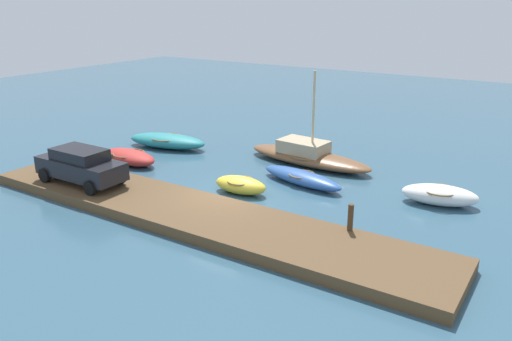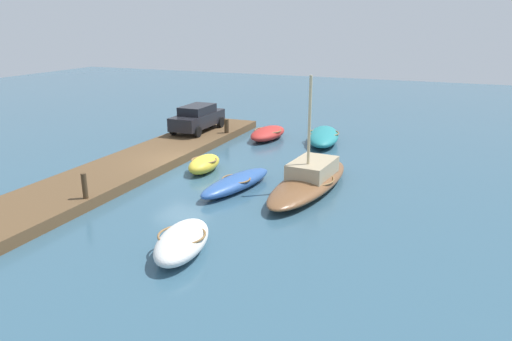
% 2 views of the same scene
% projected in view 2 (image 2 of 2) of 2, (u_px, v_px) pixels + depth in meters
% --- Properties ---
extents(ground_plane, '(84.00, 84.00, 0.00)m').
position_uv_depth(ground_plane, '(181.00, 169.00, 23.59)').
color(ground_plane, '#33566B').
extents(dock_platform, '(20.55, 3.53, 0.44)m').
position_uv_depth(dock_platform, '(145.00, 160.00, 24.30)').
color(dock_platform, brown).
rests_on(dock_platform, ground_plane).
extents(rowboat_white, '(3.34, 2.06, 0.83)m').
position_uv_depth(rowboat_white, '(182.00, 241.00, 14.88)').
color(rowboat_white, white).
rests_on(rowboat_white, ground_plane).
extents(rowboat_blue, '(4.63, 2.07, 0.64)m').
position_uv_depth(rowboat_blue, '(236.00, 183.00, 20.59)').
color(rowboat_blue, '#2D569E').
rests_on(rowboat_blue, ground_plane).
extents(rowboat_red, '(3.60, 1.80, 0.73)m').
position_uv_depth(rowboat_red, '(268.00, 133.00, 29.39)').
color(rowboat_red, '#B72D28').
rests_on(rowboat_red, ground_plane).
extents(motorboat_teal, '(5.07, 2.69, 0.81)m').
position_uv_depth(motorboat_teal, '(323.00, 136.00, 28.46)').
color(motorboat_teal, teal).
rests_on(motorboat_teal, ground_plane).
extents(sailboat_brown, '(7.30, 2.64, 4.90)m').
position_uv_depth(sailboat_brown, '(310.00, 179.00, 20.53)').
color(sailboat_brown, brown).
rests_on(sailboat_brown, ground_plane).
extents(dinghy_yellow, '(2.56, 1.34, 0.77)m').
position_uv_depth(dinghy_yellow, '(204.00, 164.00, 23.03)').
color(dinghy_yellow, gold).
rests_on(dinghy_yellow, ground_plane).
extents(mooring_post_west, '(0.27, 0.27, 0.84)m').
position_uv_depth(mooring_post_west, '(227.00, 126.00, 29.07)').
color(mooring_post_west, '#47331E').
rests_on(mooring_post_west, dock_platform).
extents(mooring_post_mid_west, '(0.20, 0.20, 0.99)m').
position_uv_depth(mooring_post_mid_west, '(85.00, 186.00, 18.29)').
color(mooring_post_mid_west, '#47331E').
rests_on(mooring_post_mid_west, dock_platform).
extents(parked_car, '(4.29, 1.88, 1.59)m').
position_uv_depth(parked_car, '(198.00, 118.00, 29.44)').
color(parked_car, black).
rests_on(parked_car, dock_platform).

